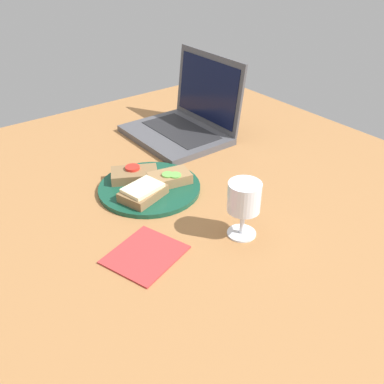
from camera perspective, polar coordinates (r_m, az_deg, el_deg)
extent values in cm
cube|color=#9E6B3D|center=(104.67, -1.80, -1.62)|extent=(140.00, 140.00, 3.00)
cylinder|color=#144733|center=(107.61, -5.68, 0.57)|extent=(25.49, 25.49, 1.15)
cube|color=#937047|center=(107.79, -2.98, 1.89)|extent=(8.25, 11.28, 2.51)
cylinder|color=#6BB74C|center=(106.10, -2.27, 2.27)|extent=(3.04, 3.04, 0.36)
cylinder|color=#6BB74C|center=(106.34, -3.26, 2.33)|extent=(2.95, 2.95, 0.40)
cube|color=brown|center=(110.16, -7.68, 2.30)|extent=(11.30, 13.40, 2.40)
cylinder|color=red|center=(110.20, -7.94, 3.22)|extent=(3.71, 3.71, 0.70)
cube|color=brown|center=(102.38, -6.54, -0.17)|extent=(10.32, 12.21, 2.25)
cube|color=#F4EAB7|center=(101.57, -6.59, 0.57)|extent=(8.12, 10.01, 0.84)
cylinder|color=white|center=(93.04, 6.61, -5.47)|extent=(6.25, 6.25, 0.40)
cylinder|color=white|center=(91.16, 6.73, -3.89)|extent=(1.00, 1.00, 5.93)
cylinder|color=white|center=(87.70, 6.98, -0.64)|extent=(6.95, 6.95, 6.37)
cylinder|color=white|center=(88.42, 6.92, -1.36)|extent=(6.39, 6.39, 3.73)
cube|color=#4C4C51|center=(134.17, -2.27, 7.62)|extent=(30.65, 23.62, 1.96)
cube|color=#232326|center=(134.86, -1.54, 8.26)|extent=(25.14, 12.99, 0.16)
cube|color=#4C4C51|center=(137.18, 2.20, 13.50)|extent=(30.04, 3.33, 21.80)
cube|color=black|center=(136.88, 2.04, 13.46)|extent=(26.97, 2.29, 18.25)
cube|color=#B23333|center=(87.47, -6.26, -8.30)|extent=(16.56, 17.64, 0.40)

